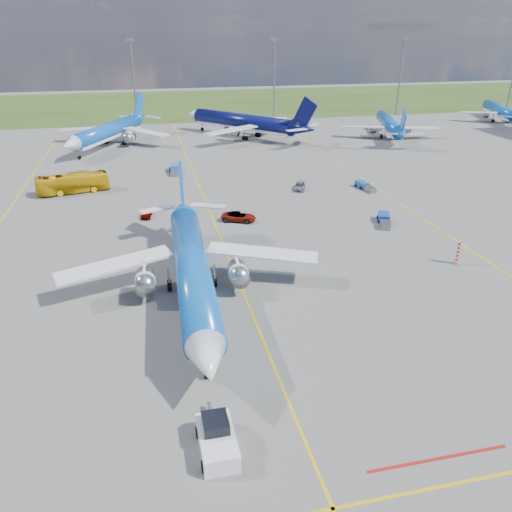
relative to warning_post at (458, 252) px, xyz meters
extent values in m
plane|color=#5D5D5A|center=(-26.00, -8.00, -1.50)|extent=(400.00, 400.00, 0.00)
cube|color=#2D4719|center=(-26.00, 142.00, -1.50)|extent=(400.00, 80.00, 0.01)
cube|color=gold|center=(-26.00, 22.00, -1.49)|extent=(0.25, 160.00, 0.02)
cube|color=gold|center=(-26.00, -28.00, -1.49)|extent=(60.00, 0.25, 0.02)
cube|color=gold|center=(-56.00, 32.00, -1.49)|extent=(0.25, 120.00, 0.02)
cube|color=gold|center=(4.00, 32.00, -1.49)|extent=(0.25, 120.00, 0.02)
cube|color=#A5140F|center=(-18.00, -26.00, -1.49)|extent=(10.00, 0.25, 0.02)
cylinder|color=slate|center=(-36.00, 102.00, 9.50)|extent=(0.50, 0.50, 22.00)
cube|color=slate|center=(-36.00, 102.00, 20.80)|extent=(2.20, 0.50, 0.80)
cylinder|color=slate|center=(4.00, 102.00, 9.50)|extent=(0.50, 0.50, 22.00)
cube|color=slate|center=(4.00, 102.00, 20.80)|extent=(2.20, 0.50, 0.80)
cylinder|color=slate|center=(44.00, 102.00, 9.50)|extent=(0.50, 0.50, 22.00)
cube|color=slate|center=(44.00, 102.00, 20.80)|extent=(2.20, 0.50, 0.80)
cylinder|color=red|center=(0.00, 0.00, 0.00)|extent=(0.50, 0.50, 3.00)
cube|color=silver|center=(-31.89, -22.15, -0.81)|extent=(2.38, 4.49, 1.39)
cube|color=black|center=(-31.90, -21.51, 0.15)|extent=(1.72, 1.93, 0.96)
cube|color=slate|center=(-31.91, -19.38, -0.91)|extent=(0.28, 2.56, 0.21)
imported|color=gold|center=(-47.10, 39.02, 0.15)|extent=(12.15, 5.23, 3.30)
imported|color=#999999|center=(-35.40, 24.26, -0.92)|extent=(1.92, 3.59, 1.16)
imported|color=#999999|center=(-22.46, 19.62, -0.82)|extent=(5.39, 4.01, 1.36)
imported|color=#999999|center=(-9.32, 32.41, -0.90)|extent=(3.09, 4.46, 1.20)
cube|color=navy|center=(-2.14, 15.00, -0.92)|extent=(2.37, 3.10, 1.16)
cube|color=slate|center=(-3.13, 12.44, -1.02)|extent=(1.95, 2.43, 0.95)
cube|color=#1B5AA3|center=(-29.59, 49.09, -0.87)|extent=(1.72, 3.03, 1.26)
cube|color=slate|center=(-29.72, 46.12, -0.99)|extent=(1.47, 2.34, 1.03)
cube|color=#164D89|center=(1.53, 31.07, -0.95)|extent=(1.80, 2.78, 1.10)
cube|color=slate|center=(1.95, 28.51, -1.05)|extent=(1.50, 2.16, 0.90)
camera|label=1|loc=(-34.79, -46.72, 24.07)|focal=35.00mm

